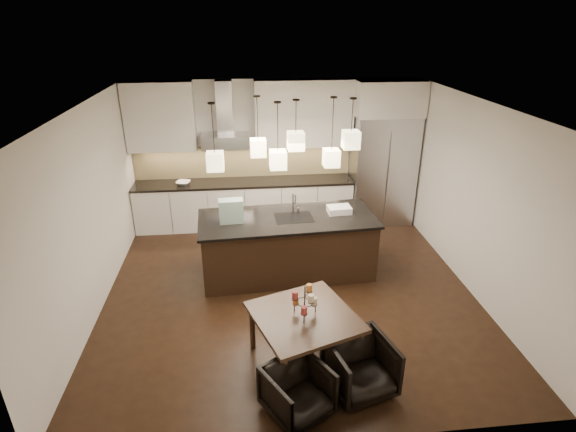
{
  "coord_description": "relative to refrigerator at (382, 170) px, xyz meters",
  "views": [
    {
      "loc": [
        -0.64,
        -5.83,
        3.88
      ],
      "look_at": [
        0.0,
        0.2,
        1.15
      ],
      "focal_mm": 28.0,
      "sensor_mm": 36.0,
      "label": 1
    }
  ],
  "objects": [
    {
      "name": "floor",
      "position": [
        -2.1,
        -2.38,
        -1.08
      ],
      "size": [
        5.5,
        5.5,
        0.02
      ],
      "primitive_type": "cube",
      "color": "black",
      "rests_on": "ground"
    },
    {
      "name": "ceiling",
      "position": [
        -2.1,
        -2.38,
        1.73
      ],
      "size": [
        5.5,
        5.5,
        0.02
      ],
      "primitive_type": "cube",
      "color": "white",
      "rests_on": "wall_back"
    },
    {
      "name": "wall_back",
      "position": [
        -2.1,
        0.38,
        0.32
      ],
      "size": [
        5.5,
        0.02,
        2.8
      ],
      "primitive_type": "cube",
      "color": "silver",
      "rests_on": "ground"
    },
    {
      "name": "wall_front",
      "position": [
        -2.1,
        -5.14,
        0.32
      ],
      "size": [
        5.5,
        0.02,
        2.8
      ],
      "primitive_type": "cube",
      "color": "silver",
      "rests_on": "ground"
    },
    {
      "name": "wall_left",
      "position": [
        -4.86,
        -2.38,
        0.32
      ],
      "size": [
        0.02,
        5.5,
        2.8
      ],
      "primitive_type": "cube",
      "color": "silver",
      "rests_on": "ground"
    },
    {
      "name": "wall_right",
      "position": [
        0.66,
        -2.38,
        0.32
      ],
      "size": [
        0.02,
        5.5,
        2.8
      ],
      "primitive_type": "cube",
      "color": "silver",
      "rests_on": "ground"
    },
    {
      "name": "refrigerator",
      "position": [
        0.0,
        0.0,
        0.0
      ],
      "size": [
        1.2,
        0.72,
        2.15
      ],
      "primitive_type": "cube",
      "color": "#B7B7BA",
      "rests_on": "floor"
    },
    {
      "name": "fridge_panel",
      "position": [
        0.0,
        0.0,
        1.4
      ],
      "size": [
        1.26,
        0.72,
        0.65
      ],
      "primitive_type": "cube",
      "color": "silver",
      "rests_on": "refrigerator"
    },
    {
      "name": "lower_cabinets",
      "position": [
        -2.73,
        0.05,
        -0.64
      ],
      "size": [
        4.21,
        0.62,
        0.88
      ],
      "primitive_type": "cube",
      "color": "silver",
      "rests_on": "floor"
    },
    {
      "name": "countertop",
      "position": [
        -2.73,
        0.05,
        -0.17
      ],
      "size": [
        4.21,
        0.66,
        0.04
      ],
      "primitive_type": "cube",
      "color": "black",
      "rests_on": "lower_cabinets"
    },
    {
      "name": "backsplash",
      "position": [
        -2.73,
        0.35,
        0.16
      ],
      "size": [
        4.21,
        0.02,
        0.63
      ],
      "primitive_type": "cube",
      "color": "#D5C181",
      "rests_on": "countertop"
    },
    {
      "name": "upper_cab_left",
      "position": [
        -4.2,
        0.19,
        1.1
      ],
      "size": [
        1.25,
        0.35,
        1.25
      ],
      "primitive_type": "cube",
      "color": "silver",
      "rests_on": "wall_back"
    },
    {
      "name": "upper_cab_right",
      "position": [
        -1.55,
        0.19,
        1.1
      ],
      "size": [
        1.85,
        0.35,
        1.25
      ],
      "primitive_type": "cube",
      "color": "silver",
      "rests_on": "wall_back"
    },
    {
      "name": "hood_canopy",
      "position": [
        -3.03,
        0.1,
        0.65
      ],
      "size": [
        0.9,
        0.52,
        0.24
      ],
      "primitive_type": "cube",
      "color": "#B7B7BA",
      "rests_on": "wall_back"
    },
    {
      "name": "hood_chimney",
      "position": [
        -3.03,
        0.21,
        1.24
      ],
      "size": [
        0.3,
        0.28,
        0.96
      ],
      "primitive_type": "cube",
      "color": "#B7B7BA",
      "rests_on": "hood_canopy"
    },
    {
      "name": "fruit_bowl",
      "position": [
        -3.88,
        0.0,
        -0.12
      ],
      "size": [
        0.31,
        0.31,
        0.06
      ],
      "primitive_type": "imported",
      "rotation": [
        0.0,
        0.0,
        -0.23
      ],
      "color": "silver",
      "rests_on": "countertop"
    },
    {
      "name": "island_body",
      "position": [
        -2.08,
        -1.87,
        -0.6
      ],
      "size": [
        2.73,
        1.23,
        0.94
      ],
      "primitive_type": "cube",
      "rotation": [
        0.0,
        0.0,
        0.06
      ],
      "color": "black",
      "rests_on": "floor"
    },
    {
      "name": "island_top",
      "position": [
        -2.08,
        -1.87,
        -0.11
      ],
      "size": [
        2.82,
        1.32,
        0.04
      ],
      "primitive_type": "cube",
      "rotation": [
        0.0,
        0.0,
        0.06
      ],
      "color": "black",
      "rests_on": "island_body"
    },
    {
      "name": "faucet",
      "position": [
        -1.98,
        -1.76,
        0.11
      ],
      "size": [
        0.12,
        0.26,
        0.41
      ],
      "primitive_type": null,
      "rotation": [
        0.0,
        0.0,
        0.06
      ],
      "color": "silver",
      "rests_on": "island_top"
    },
    {
      "name": "tote_bag",
      "position": [
        -2.94,
        -1.94,
        0.09
      ],
      "size": [
        0.37,
        0.21,
        0.36
      ],
      "primitive_type": "cube",
      "rotation": [
        0.0,
        0.0,
        0.06
      ],
      "color": "#206048",
      "rests_on": "island_top"
    },
    {
      "name": "food_container",
      "position": [
        -1.24,
        -1.77,
        -0.04
      ],
      "size": [
        0.38,
        0.28,
        0.11
      ],
      "primitive_type": "cube",
      "rotation": [
        0.0,
        0.0,
        0.06
      ],
      "color": "silver",
      "rests_on": "island_top"
    },
    {
      "name": "dining_table",
      "position": [
        -2.09,
        -3.95,
        -0.74
      ],
      "size": [
        1.43,
        1.43,
        0.67
      ],
      "primitive_type": null,
      "rotation": [
        0.0,
        0.0,
        0.34
      ],
      "color": "black",
      "rests_on": "floor"
    },
    {
      "name": "candelabra",
      "position": [
        -2.09,
        -3.95,
        -0.21
      ],
      "size": [
        0.41,
        0.41,
        0.39
      ],
      "primitive_type": null,
      "rotation": [
        0.0,
        0.0,
        0.34
      ],
      "color": "black",
      "rests_on": "dining_table"
    },
    {
      "name": "candle_a",
      "position": [
        -1.97,
        -3.91,
        -0.24
      ],
      "size": [
        0.09,
        0.09,
        0.09
      ],
      "primitive_type": "cylinder",
      "rotation": [
        0.0,
        0.0,
        0.34
      ],
      "color": "beige",
      "rests_on": "candelabra"
    },
    {
      "name": "candle_b",
      "position": [
        -2.19,
        -3.87,
        -0.24
      ],
      "size": [
        0.09,
        0.09,
        0.09
      ],
      "primitive_type": "cylinder",
      "rotation": [
        0.0,
        0.0,
        0.34
      ],
      "color": "#C2722E",
      "rests_on": "candelabra"
    },
    {
      "name": "candle_c",
      "position": [
        -2.12,
        -4.08,
        -0.24
      ],
      "size": [
        0.09,
        0.09,
        0.09
      ],
      "primitive_type": "cylinder",
      "rotation": [
        0.0,
        0.0,
        0.34
      ],
      "color": "#9C3030",
      "rests_on": "candelabra"
    },
    {
      "name": "candle_d",
      "position": [
        -2.03,
        -3.85,
        -0.1
      ],
      "size": [
        0.09,
        0.09,
        0.09
      ],
      "primitive_type": "cylinder",
      "rotation": [
        0.0,
        0.0,
        0.34
      ],
      "color": "#C2722E",
      "rests_on": "candelabra"
    },
    {
      "name": "candle_e",
      "position": [
        -2.21,
        -3.98,
        -0.1
      ],
      "size": [
        0.09,
        0.09,
        0.09
      ],
      "primitive_type": "cylinder",
      "rotation": [
        0.0,
        0.0,
        0.34
      ],
      "color": "#9C3030",
      "rests_on": "candelabra"
    },
    {
      "name": "candle_f",
      "position": [
        -2.04,
        -4.06,
        -0.1
      ],
      "size": [
        0.09,
        0.09,
        0.09
      ],
      "primitive_type": "cylinder",
      "rotation": [
        0.0,
        0.0,
        0.34
      ],
      "color": "beige",
      "rests_on": "candelabra"
    },
    {
      "name": "armchair_left",
      "position": [
        -2.27,
        -4.73,
        -0.79
      ],
      "size": [
        0.85,
        0.85,
        0.57
      ],
      "primitive_type": "imported",
      "rotation": [
        0.0,
        0.0,
        0.53
      ],
      "color": "black",
      "rests_on": "floor"
    },
    {
      "name": "armchair_right",
      "position": [
        -1.53,
        -4.47,
        -0.76
      ],
      "size": [
        0.83,
        0.85,
        0.63
      ],
      "primitive_type": "imported",
      "rotation": [
        0.0,
        0.0,
        0.26
      ],
      "color": "black",
      "rests_on": "floor"
    },
    {
      "name": "pendant_a",
      "position": [
        -3.12,
        -2.01,
        0.9
      ],
      "size": [
        0.24,
        0.24,
        0.26
      ],
      "primitive_type": "cube",
      "color": "#FFEAB4",
      "rests_on": "ceiling"
    },
    {
      "name": "pendant_b",
      "position": [
        -2.49,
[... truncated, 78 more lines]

